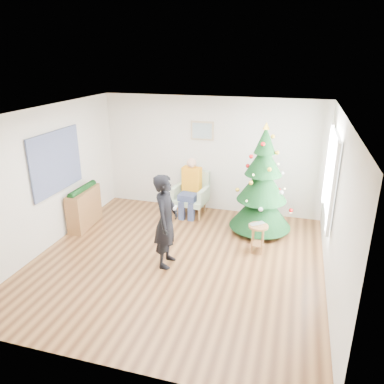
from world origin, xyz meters
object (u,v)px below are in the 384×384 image
(stool, at_px, (258,238))
(armchair, at_px, (191,199))
(standing_man, at_px, (166,221))
(christmas_tree, at_px, (262,185))
(console, at_px, (84,208))

(stool, bearing_deg, armchair, 141.00)
(stool, height_order, standing_man, standing_man)
(christmas_tree, bearing_deg, standing_man, -128.93)
(christmas_tree, xyz_separation_m, stool, (0.06, -0.89, -0.74))
(standing_man, height_order, console, standing_man)
(stool, relative_size, console, 0.54)
(armchair, height_order, console, armchair)
(christmas_tree, distance_m, stool, 1.16)
(armchair, height_order, standing_man, standing_man)
(armchair, bearing_deg, stool, -31.83)
(armchair, bearing_deg, standing_man, -77.80)
(christmas_tree, height_order, stool, christmas_tree)
(stool, distance_m, standing_man, 1.78)
(armchair, relative_size, standing_man, 0.61)
(christmas_tree, distance_m, console, 3.72)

